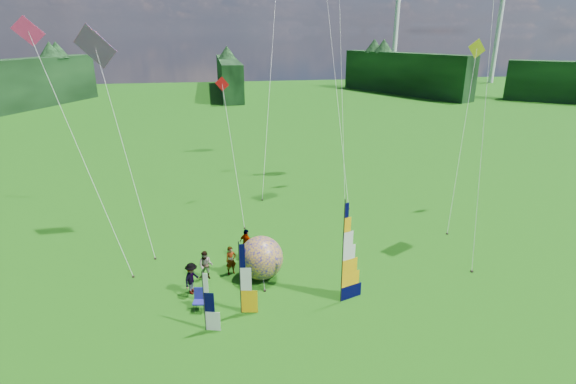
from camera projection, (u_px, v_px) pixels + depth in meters
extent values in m
plane|color=#286A11|center=(324.00, 332.00, 20.69)|extent=(220.00, 220.00, 0.00)
sphere|color=#0B0971|center=(261.00, 258.00, 24.85)|extent=(3.15, 3.15, 2.45)
imported|color=#66594C|center=(231.00, 260.00, 25.38)|extent=(0.71, 0.57, 1.68)
imported|color=#66594C|center=(206.00, 265.00, 24.88)|extent=(0.89, 0.62, 1.66)
imported|color=#66594C|center=(192.00, 278.00, 23.45)|extent=(0.93, 1.19, 1.76)
imported|color=#66594C|center=(246.00, 244.00, 27.19)|extent=(1.04, 1.11, 1.85)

